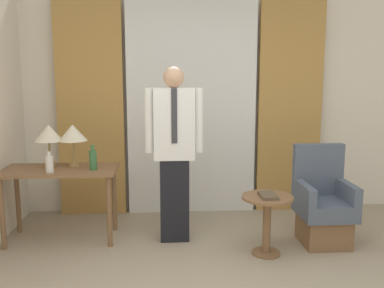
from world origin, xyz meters
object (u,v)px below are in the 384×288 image
Objects in this scene: side_table at (267,215)px; book at (268,195)px; bottle_near_edge at (49,164)px; bottle_by_lamp at (93,159)px; table_lamp_left at (49,134)px; table_lamp_right at (73,134)px; armchair at (323,208)px; desk at (60,180)px; person at (174,147)px.

side_table is 2.40× the size of book.
book is at bearing -10.62° from bottle_near_edge.
bottle_by_lamp is 1.76m from book.
table_lamp_right is (0.25, 0.00, 0.00)m from table_lamp_left.
table_lamp_right is 1.82× the size of book.
armchair is 0.69m from side_table.
bottle_near_edge is 2.16m from side_table.
table_lamp_left is 0.76× the size of side_table.
desk is at bearing 168.43° from bottle_by_lamp.
bottle_by_lamp is 0.26× the size of armchair.
person is 1.04m from book.
bottle_by_lamp is 2.38m from armchair.
table_lamp_left is 0.44× the size of armchair.
armchair is (2.73, -0.10, -0.47)m from bottle_near_edge.
table_lamp_right is at bearing 139.64° from bottle_by_lamp.
person is (1.29, -0.23, -0.11)m from table_lamp_left.
table_lamp_right is 1.71× the size of bottle_by_lamp.
bottle_by_lamp is at bearing 165.07° from side_table.
bottle_by_lamp is 1.06× the size of book.
side_table is (2.09, -0.36, -0.45)m from bottle_near_edge.
table_lamp_left reaches higher than bottle_by_lamp.
desk is 0.49m from table_lamp_left.
table_lamp_right is 0.38m from bottle_by_lamp.
table_lamp_left is at bearing 180.00° from table_lamp_right.
side_table is at bearing -14.35° from desk.
table_lamp_left is 2.09× the size of bottle_near_edge.
table_lamp_right is 2.67m from armchair.
person is (1.22, 0.05, 0.14)m from bottle_near_edge.
desk is 4.80× the size of book.
armchair is at bearing 24.05° from book.
armchair is (2.79, -0.38, -0.73)m from table_lamp_left.
bottle_by_lamp is 0.44× the size of side_table.
side_table is at bearing -157.97° from armchair.
armchair is at bearing -4.64° from bottle_by_lamp.
book reaches higher than side_table.
armchair reaches higher than book.
table_lamp_left reaches higher than book.
table_lamp_left is at bearing 170.03° from person.
table_lamp_right is 2.13m from side_table.
person is 1.63m from armchair.
person reaches higher than desk.
bottle_by_lamp reaches higher than bottle_near_edge.
armchair is (1.50, -0.16, -0.61)m from person.
bottle_by_lamp reaches higher than book.
side_table is (2.15, -0.64, -0.70)m from table_lamp_left.
bottle_near_edge is (-0.06, -0.16, 0.20)m from desk.
armchair is at bearing -5.56° from desk.
book is at bearing -19.38° from table_lamp_right.
desk is 2.64× the size of table_lamp_right.
person is at bearing -5.11° from desk.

